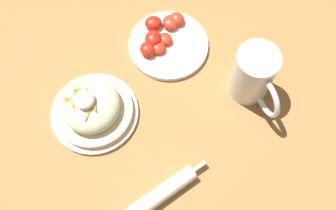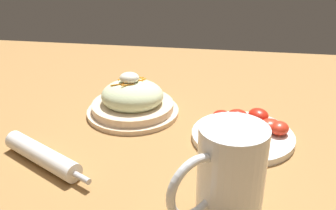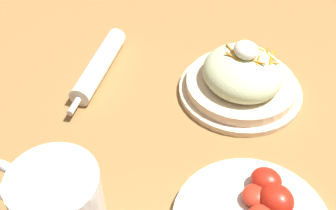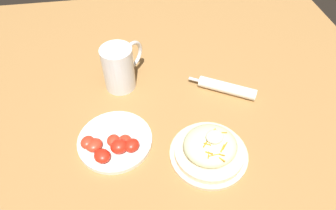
% 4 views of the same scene
% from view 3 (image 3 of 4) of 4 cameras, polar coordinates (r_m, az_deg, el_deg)
% --- Properties ---
extents(ground_plane, '(1.43, 1.43, 0.00)m').
position_cam_3_polar(ground_plane, '(0.69, -3.51, -3.73)').
color(ground_plane, '#9E703D').
extents(salad_plate, '(0.21, 0.21, 0.10)m').
position_cam_3_polar(salad_plate, '(0.74, 9.63, 3.41)').
color(salad_plate, beige).
rests_on(salad_plate, ground_plane).
extents(napkin_roll, '(0.20, 0.13, 0.04)m').
position_cam_3_polar(napkin_roll, '(0.79, -9.01, 5.13)').
color(napkin_roll, white).
rests_on(napkin_roll, ground_plane).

